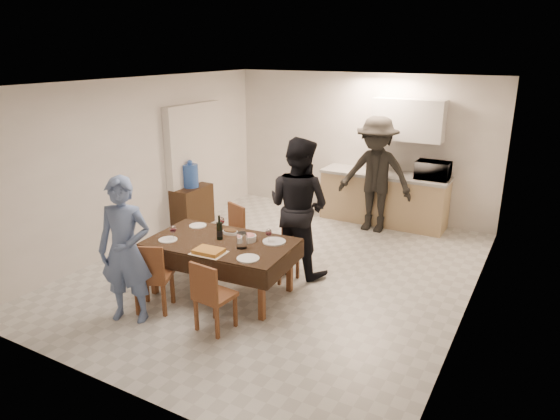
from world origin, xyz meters
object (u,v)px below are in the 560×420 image
at_px(microwave, 433,170).
at_px(person_far, 298,207).
at_px(savoury_tart, 209,251).
at_px(person_kitchen, 376,175).
at_px(dining_table, 221,244).
at_px(water_pitcher, 242,240).
at_px(person_near, 125,251).
at_px(console, 192,206).
at_px(water_jug, 191,176).
at_px(wine_bottle, 219,227).

height_order(microwave, person_far, person_far).
bearing_deg(microwave, savoury_tart, 67.61).
height_order(person_far, person_kitchen, person_kitchen).
xyz_separation_m(dining_table, person_kitchen, (0.91, 3.18, 0.31)).
relative_size(water_pitcher, savoury_tart, 0.49).
height_order(microwave, person_near, person_near).
xyz_separation_m(dining_table, console, (-1.95, 1.83, -0.32)).
bearing_deg(water_jug, person_kitchen, 25.28).
distance_m(dining_table, savoury_tart, 0.40).
distance_m(dining_table, person_kitchen, 3.32).
height_order(water_jug, microwave, microwave).
distance_m(dining_table, water_jug, 2.68).
distance_m(microwave, person_far, 2.85).
distance_m(console, water_pitcher, 3.00).
height_order(wine_bottle, person_kitchen, person_kitchen).
xyz_separation_m(wine_bottle, water_pitcher, (0.40, -0.10, -0.06)).
bearing_deg(person_far, person_near, 69.28).
bearing_deg(water_pitcher, console, 140.73).
distance_m(person_far, person_kitchen, 2.16).
bearing_deg(person_kitchen, dining_table, -105.96).
relative_size(wine_bottle, person_near, 0.19).
bearing_deg(water_pitcher, dining_table, 171.87).
relative_size(water_pitcher, person_far, 0.10).
relative_size(savoury_tart, person_far, 0.21).
height_order(dining_table, person_near, person_near).
xyz_separation_m(dining_table, person_far, (0.55, 1.05, 0.28)).
bearing_deg(water_jug, microwave, 25.94).
bearing_deg(console, person_far, -17.33).
relative_size(water_jug, person_far, 0.21).
relative_size(savoury_tart, person_near, 0.23).
bearing_deg(savoury_tart, person_kitchen, 77.19).
relative_size(wine_bottle, person_far, 0.17).
xyz_separation_m(savoury_tart, microwave, (1.65, 4.01, 0.33)).
distance_m(console, person_kitchen, 3.22).
relative_size(console, person_kitchen, 0.39).
height_order(dining_table, console, same).
distance_m(wine_bottle, savoury_tart, 0.47).
xyz_separation_m(water_pitcher, microwave, (1.40, 3.68, 0.26)).
height_order(water_jug, person_far, person_far).
height_order(console, microwave, microwave).
bearing_deg(person_near, person_far, 41.59).
relative_size(water_jug, person_kitchen, 0.21).
relative_size(dining_table, savoury_tart, 4.79).
relative_size(dining_table, person_near, 1.11).
bearing_deg(savoury_tart, water_jug, 132.83).
bearing_deg(microwave, wine_bottle, 63.29).
xyz_separation_m(water_pitcher, person_far, (0.20, 1.10, 0.15)).
distance_m(dining_table, person_near, 1.20).
bearing_deg(dining_table, water_pitcher, -12.43).
bearing_deg(console, dining_table, -43.20).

